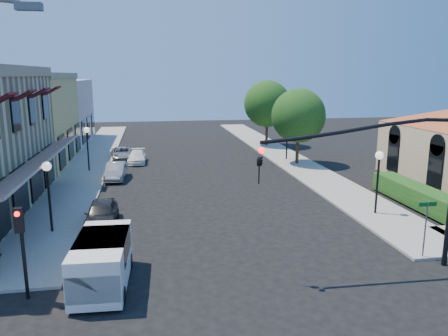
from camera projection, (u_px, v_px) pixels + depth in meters
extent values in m
plane|color=black|center=(263.00, 300.00, 15.01)|extent=(120.00, 120.00, 0.00)
cube|color=gray|center=(94.00, 159.00, 39.57)|extent=(3.50, 50.00, 0.12)
cube|color=gray|center=(279.00, 154.00, 42.46)|extent=(3.50, 50.00, 0.12)
cube|color=maroon|center=(86.00, 231.00, 21.58)|extent=(0.25, 10.00, 0.06)
cube|color=tan|center=(8.00, 71.00, 22.21)|extent=(0.50, 18.20, 0.60)
cube|color=#561416|center=(38.00, 161.00, 23.38)|extent=(1.75, 17.00, 0.67)
cube|color=#420D13|center=(3.00, 99.00, 19.12)|extent=(1.02, 1.50, 0.60)
cube|color=#420D13|center=(24.00, 95.00, 22.39)|extent=(1.02, 1.50, 0.60)
cube|color=#420D13|center=(40.00, 93.00, 25.67)|extent=(1.02, 1.50, 0.60)
cube|color=#420D13|center=(52.00, 91.00, 28.95)|extent=(1.02, 1.50, 0.60)
cube|color=black|center=(20.00, 191.00, 22.87)|extent=(0.12, 2.60, 2.60)
cube|color=black|center=(36.00, 177.00, 26.15)|extent=(0.12, 2.60, 2.60)
cube|color=black|center=(48.00, 165.00, 29.42)|extent=(0.12, 2.60, 2.60)
cube|color=tan|center=(6.00, 121.00, 36.70)|extent=(10.00, 12.00, 7.60)
cube|color=#D6A6A1|center=(40.00, 112.00, 48.33)|extent=(10.00, 12.00, 7.00)
cube|color=black|center=(435.00, 166.00, 28.10)|extent=(0.12, 1.40, 2.80)
cube|color=black|center=(393.00, 153.00, 32.92)|extent=(0.12, 1.40, 2.80)
cube|color=#1A4213|center=(417.00, 207.00, 25.62)|extent=(1.40, 8.00, 1.10)
cylinder|color=#342214|center=(297.00, 152.00, 37.44)|extent=(0.28, 0.28, 2.10)
sphere|color=#1A4213|center=(298.00, 116.00, 36.78)|extent=(4.56, 4.56, 4.56)
cylinder|color=#342214|center=(267.00, 136.00, 47.06)|extent=(0.28, 0.28, 2.27)
sphere|color=#1A4213|center=(267.00, 104.00, 46.34)|extent=(4.94, 4.94, 4.94)
cylinder|color=black|center=(364.00, 130.00, 15.96)|extent=(7.80, 0.14, 0.14)
imported|color=black|center=(260.00, 158.00, 15.50)|extent=(0.20, 0.16, 1.00)
sphere|color=#FF0C0C|center=(261.00, 150.00, 15.26)|extent=(0.22, 0.22, 0.22)
cylinder|color=black|center=(24.00, 258.00, 14.82)|extent=(0.12, 0.12, 3.00)
cube|color=black|center=(19.00, 220.00, 14.38)|extent=(0.28, 0.22, 0.85)
sphere|color=#FF0C0C|center=(17.00, 214.00, 14.21)|extent=(0.18, 0.18, 0.18)
cube|color=#595B5E|center=(29.00, 6.00, 10.12)|extent=(0.60, 0.25, 0.18)
cylinder|color=#595B5E|center=(425.00, 231.00, 18.11)|extent=(0.06, 0.06, 2.50)
cube|color=#0C591E|center=(428.00, 204.00, 17.87)|extent=(0.80, 0.04, 0.18)
cylinder|color=black|center=(50.00, 202.00, 20.98)|extent=(0.12, 0.12, 3.20)
sphere|color=white|center=(47.00, 166.00, 20.61)|extent=(0.44, 0.44, 0.44)
cylinder|color=black|center=(88.00, 152.00, 34.47)|extent=(0.12, 0.12, 3.20)
sphere|color=white|center=(87.00, 130.00, 34.10)|extent=(0.44, 0.44, 0.44)
cylinder|color=black|center=(377.00, 187.00, 23.79)|extent=(0.12, 0.12, 3.20)
sphere|color=white|center=(379.00, 155.00, 23.42)|extent=(0.44, 0.44, 0.44)
cylinder|color=black|center=(287.00, 143.00, 39.21)|extent=(0.12, 0.12, 3.20)
sphere|color=white|center=(287.00, 123.00, 38.84)|extent=(0.44, 0.44, 0.44)
cube|color=silver|center=(102.00, 261.00, 15.82)|extent=(1.97, 4.20, 1.69)
cube|color=silver|center=(94.00, 286.00, 14.11)|extent=(1.76, 0.64, 0.94)
cube|color=black|center=(95.00, 269.00, 14.33)|extent=(1.60, 0.17, 0.84)
cube|color=black|center=(103.00, 247.00, 16.00)|extent=(1.91, 2.52, 0.84)
cylinder|color=black|center=(73.00, 299.00, 14.50)|extent=(0.26, 0.63, 0.62)
cylinder|color=black|center=(88.00, 263.00, 17.23)|extent=(0.26, 0.63, 0.62)
cylinder|color=black|center=(121.00, 296.00, 14.69)|extent=(0.26, 0.63, 0.62)
cylinder|color=black|center=(129.00, 261.00, 17.42)|extent=(0.26, 0.63, 0.62)
imported|color=black|center=(102.00, 214.00, 22.25)|extent=(1.57, 3.86, 1.31)
imported|color=#9B9DA0|center=(116.00, 171.00, 32.16)|extent=(1.50, 3.83, 1.24)
imported|color=white|center=(137.00, 157.00, 38.19)|extent=(1.62, 3.72, 1.07)
imported|color=gray|center=(122.00, 153.00, 39.90)|extent=(2.23, 4.08, 1.08)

